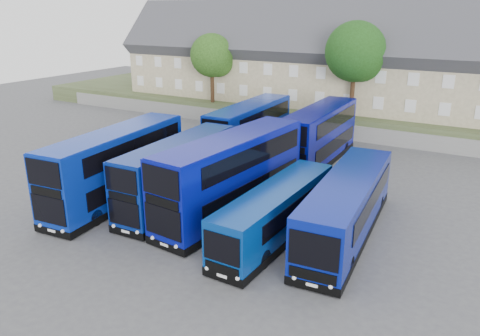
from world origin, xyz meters
name	(u,v)px	position (x,y,z in m)	size (l,w,h in m)	color
ground	(182,230)	(0.00, 0.00, 0.00)	(120.00, 120.00, 0.00)	#4C4C51
retaining_wall	(325,129)	(0.00, 24.00, 0.75)	(70.00, 0.40, 1.50)	slate
earth_bank	(355,109)	(0.00, 34.00, 1.00)	(80.00, 20.00, 2.00)	#3F4B2A
terrace_row	(376,66)	(3.00, 30.00, 6.60)	(60.00, 10.40, 11.20)	tan
dd_front_left	(117,167)	(-6.27, 1.50, 2.32)	(3.70, 12.05, 4.72)	#082599
dd_front_mid	(179,175)	(-2.29, 2.93, 2.09)	(2.84, 10.82, 4.27)	navy
dd_front_right	(232,177)	(1.30, 3.54, 2.40)	(3.94, 12.49, 4.89)	#070F8D
dd_rear_left	(249,131)	(-3.46, 14.51, 2.22)	(2.88, 11.45, 4.53)	#082699
dd_rear_right	(319,136)	(2.35, 15.74, 2.25)	(2.72, 11.54, 4.58)	#060B7D
coach_east_a	(276,214)	(5.15, 1.76, 1.45)	(2.62, 10.90, 2.96)	navy
coach_east_b	(347,208)	(8.44, 3.98, 1.69)	(3.54, 12.72, 3.44)	#07178A
tree_west	(213,57)	(-13.85, 25.10, 7.05)	(4.80, 4.80, 7.65)	#382314
tree_mid	(357,54)	(2.15, 25.60, 8.07)	(5.76, 5.76, 9.18)	#382314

